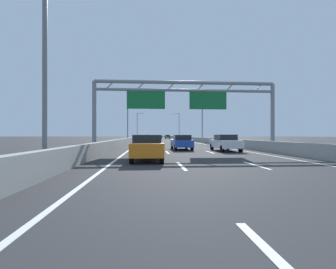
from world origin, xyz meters
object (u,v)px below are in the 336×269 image
object	(u,v)px
streetlamp_left_near	(51,42)
streetlamp_left_mid	(129,116)
sign_gantry	(184,98)
orange_car	(147,147)
streetlamp_left_far	(138,124)
streetlamp_right_mid	(201,116)
yellow_car	(147,142)
silver_car	(148,137)
white_car	(225,143)
black_car	(159,137)
green_car	(167,137)
blue_car	(181,142)
streetlamp_right_far	(179,124)

from	to	relation	value
streetlamp_left_near	streetlamp_left_mid	bearing A→B (deg)	90.00
sign_gantry	orange_car	size ratio (longest dim) A/B	3.58
streetlamp_left_near	streetlamp_left_far	size ratio (longest dim) A/B	1.00
streetlamp_right_mid	streetlamp_left_far	world-z (taller)	same
yellow_car	orange_car	size ratio (longest dim) A/B	0.91
streetlamp_left_mid	streetlamp_left_far	bearing A→B (deg)	90.00
sign_gantry	silver_car	distance (m)	52.73
streetlamp_right_mid	white_car	size ratio (longest dim) A/B	2.11
streetlamp_left_near	black_car	distance (m)	77.89
sign_gantry	streetlamp_left_far	xyz separation A→B (m)	(-7.29, 68.27, 0.57)
streetlamp_left_near	green_car	xyz separation A→B (m)	(10.82, 79.21, -4.65)
yellow_car	blue_car	size ratio (longest dim) A/B	0.93
streetlamp_right_far	yellow_car	world-z (taller)	streetlamp_right_far
sign_gantry	orange_car	bearing A→B (deg)	-112.77
streetlamp_left_near	green_car	distance (m)	80.08
orange_car	silver_car	distance (m)	60.19
yellow_car	green_car	distance (m)	65.84
sign_gantry	silver_car	world-z (taller)	sign_gantry
silver_car	white_car	bearing A→B (deg)	-82.00
streetlamp_right_far	green_car	xyz separation A→B (m)	(-4.11, -0.37, -4.65)
streetlamp_left_mid	streetlamp_left_far	size ratio (longest dim) A/B	1.00
yellow_car	blue_car	world-z (taller)	blue_car
streetlamp_left_mid	silver_car	distance (m)	24.68
sign_gantry	blue_car	bearing A→B (deg)	88.22
black_car	blue_car	distance (m)	63.87
white_car	silver_car	distance (m)	53.07
green_car	silver_car	size ratio (longest dim) A/B	1.12
sign_gantry	blue_car	size ratio (longest dim) A/B	3.65
green_car	silver_car	world-z (taller)	silver_car
streetlamp_left_mid	streetlamp_right_mid	world-z (taller)	same
blue_car	streetlamp_left_near	bearing A→B (deg)	-118.57
streetlamp_left_near	black_car	world-z (taller)	streetlamp_left_near
green_car	silver_car	bearing A→B (deg)	-114.80
sign_gantry	streetlamp_left_mid	xyz separation A→B (m)	(-7.29, 28.48, 0.57)
white_car	streetlamp_left_mid	bearing A→B (deg)	111.15
streetlamp_left_far	blue_car	size ratio (longest dim) A/B	2.08
streetlamp_left_far	orange_car	world-z (taller)	streetlamp_left_far
orange_car	blue_car	bearing A→B (deg)	71.54
black_car	orange_car	world-z (taller)	orange_car
streetlamp_left_mid	streetlamp_right_far	xyz separation A→B (m)	(14.93, 39.79, 0.00)
streetlamp_right_far	blue_car	world-z (taller)	streetlamp_right_far
green_car	streetlamp_left_mid	bearing A→B (deg)	-105.35
streetlamp_left_near	blue_car	size ratio (longest dim) A/B	2.08
streetlamp_left_mid	green_car	world-z (taller)	streetlamp_left_mid
streetlamp_left_mid	green_car	bearing A→B (deg)	74.65
streetlamp_left_far	silver_car	xyz separation A→B (m)	(3.68, -15.82, -4.63)
streetlamp_left_mid	streetlamp_left_near	bearing A→B (deg)	-90.00
black_car	orange_car	xyz separation A→B (m)	(-3.61, -73.81, 0.03)
streetlamp_right_far	yellow_car	bearing A→B (deg)	-99.48
streetlamp_right_mid	silver_car	distance (m)	26.88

